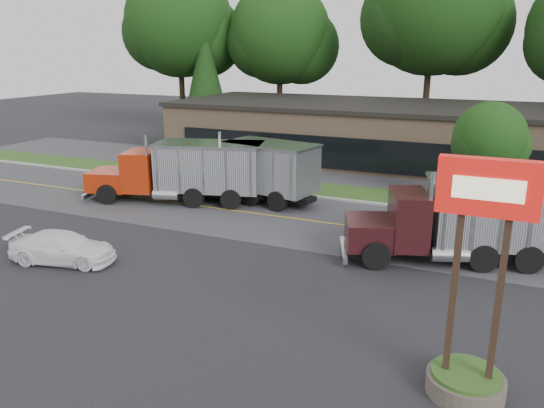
{
  "coord_description": "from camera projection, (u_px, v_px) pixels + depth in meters",
  "views": [
    {
      "loc": [
        10.69,
        -14.83,
        8.23
      ],
      "look_at": [
        1.8,
        5.35,
        1.8
      ],
      "focal_mm": 35.0,
      "sensor_mm": 36.0,
      "label": 1
    }
  ],
  "objects": [
    {
      "name": "ground",
      "position": [
        169.0,
        283.0,
        19.47
      ],
      "size": [
        140.0,
        140.0,
        0.0
      ],
      "primitive_type": "plane",
      "color": "#2C2C30",
      "rests_on": "ground"
    },
    {
      "name": "road",
      "position": [
        269.0,
        215.0,
        27.37
      ],
      "size": [
        60.0,
        8.0,
        0.02
      ],
      "primitive_type": "cube",
      "color": "#525257",
      "rests_on": "ground"
    },
    {
      "name": "center_line",
      "position": [
        269.0,
        215.0,
        27.37
      ],
      "size": [
        60.0,
        0.12,
        0.01
      ],
      "primitive_type": "cube",
      "color": "gold",
      "rests_on": "ground"
    },
    {
      "name": "curb",
      "position": [
        298.0,
        196.0,
        31.06
      ],
      "size": [
        60.0,
        0.3,
        0.12
      ],
      "primitive_type": "cube",
      "color": "#9E9E99",
      "rests_on": "ground"
    },
    {
      "name": "grass_verge",
      "position": [
        308.0,
        189.0,
        32.65
      ],
      "size": [
        60.0,
        3.4,
        0.03
      ],
      "primitive_type": "cube",
      "color": "#314F1B",
      "rests_on": "ground"
    },
    {
      "name": "far_parking",
      "position": [
        333.0,
        172.0,
        37.04
      ],
      "size": [
        60.0,
        7.0,
        0.02
      ],
      "primitive_type": "cube",
      "color": "#525257",
      "rests_on": "ground"
    },
    {
      "name": "strip_mall",
      "position": [
        382.0,
        134.0,
        40.98
      ],
      "size": [
        32.0,
        12.0,
        4.0
      ],
      "primitive_type": "cube",
      "color": "tan",
      "rests_on": "ground"
    },
    {
      "name": "bilo_sign",
      "position": [
        473.0,
        320.0,
        12.64
      ],
      "size": [
        2.2,
        1.9,
        5.95
      ],
      "color": "#6B6054",
      "rests_on": "ground"
    },
    {
      "name": "tree_far_a",
      "position": [
        181.0,
        28.0,
        52.49
      ],
      "size": [
        11.33,
        10.66,
        16.16
      ],
      "color": "#382619",
      "rests_on": "ground"
    },
    {
      "name": "tree_far_b",
      "position": [
        282.0,
        38.0,
        50.66
      ],
      "size": [
        10.2,
        9.6,
        14.55
      ],
      "color": "#382619",
      "rests_on": "ground"
    },
    {
      "name": "tree_far_c",
      "position": [
        435.0,
        12.0,
        44.69
      ],
      "size": [
        12.4,
        11.68,
        17.7
      ],
      "color": "#382619",
      "rests_on": "ground"
    },
    {
      "name": "evergreen_left",
      "position": [
        205.0,
        75.0,
        50.37
      ],
      "size": [
        4.73,
        4.73,
        10.75
      ],
      "color": "#382619",
      "rests_on": "ground"
    },
    {
      "name": "tree_verge",
      "position": [
        490.0,
        141.0,
        27.78
      ],
      "size": [
        3.99,
        3.76,
        5.7
      ],
      "color": "#382619",
      "rests_on": "ground"
    },
    {
      "name": "dump_truck_red",
      "position": [
        186.0,
        170.0,
        29.38
      ],
      "size": [
        10.1,
        5.0,
        3.36
      ],
      "rotation": [
        0.0,
        0.0,
        3.41
      ],
      "color": "black",
      "rests_on": "ground"
    },
    {
      "name": "dump_truck_blue",
      "position": [
        254.0,
        169.0,
        29.8
      ],
      "size": [
        8.87,
        4.21,
        3.36
      ],
      "rotation": [
        0.0,
        0.0,
        2.94
      ],
      "color": "black",
      "rests_on": "ground"
    },
    {
      "name": "dump_truck_maroon",
      "position": [
        462.0,
        218.0,
        21.06
      ],
      "size": [
        8.42,
        5.06,
        3.36
      ],
      "rotation": [
        0.0,
        0.0,
        3.49
      ],
      "color": "black",
      "rests_on": "ground"
    },
    {
      "name": "rally_car",
      "position": [
        63.0,
        248.0,
        21.21
      ],
      "size": [
        4.52,
        2.65,
        1.23
      ],
      "primitive_type": "imported",
      "rotation": [
        0.0,
        0.0,
        1.8
      ],
      "color": "white",
      "rests_on": "ground"
    }
  ]
}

